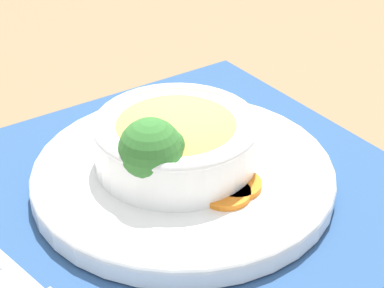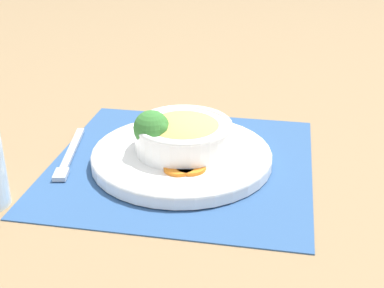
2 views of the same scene
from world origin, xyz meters
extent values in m
plane|color=#8C704C|center=(0.00, 0.00, 0.00)|extent=(4.00, 4.00, 0.00)
cube|color=#2D5184|center=(0.00, 0.00, 0.00)|extent=(0.43, 0.43, 0.00)
cylinder|color=white|center=(0.00, 0.00, 0.01)|extent=(0.29, 0.29, 0.02)
torus|color=white|center=(0.00, 0.00, 0.02)|extent=(0.29, 0.29, 0.01)
cylinder|color=white|center=(0.00, -0.01, 0.04)|extent=(0.15, 0.15, 0.04)
torus|color=white|center=(0.00, -0.01, 0.06)|extent=(0.16, 0.16, 0.01)
ellipsoid|color=#E0B75B|center=(0.00, -0.01, 0.05)|extent=(0.13, 0.13, 0.05)
cylinder|color=#759E51|center=(0.04, 0.02, 0.03)|extent=(0.03, 0.03, 0.02)
sphere|color=#387A33|center=(0.04, 0.02, 0.07)|extent=(0.06, 0.06, 0.06)
sphere|color=#387A33|center=(0.03, 0.03, 0.07)|extent=(0.03, 0.03, 0.03)
sphere|color=#387A33|center=(0.06, 0.01, 0.07)|extent=(0.02, 0.02, 0.02)
cylinder|color=orange|center=(-0.01, 0.06, 0.02)|extent=(0.05, 0.05, 0.01)
cylinder|color=orange|center=(-0.03, 0.05, 0.02)|extent=(0.05, 0.05, 0.01)
cube|color=#B7B7BC|center=(0.18, 0.02, 0.01)|extent=(0.06, 0.18, 0.01)
cube|color=#B7B7BC|center=(0.17, 0.09, 0.01)|extent=(0.03, 0.04, 0.01)
camera|label=1|loc=(0.25, 0.43, 0.36)|focal=60.00mm
camera|label=2|loc=(-0.20, 0.73, 0.40)|focal=50.00mm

